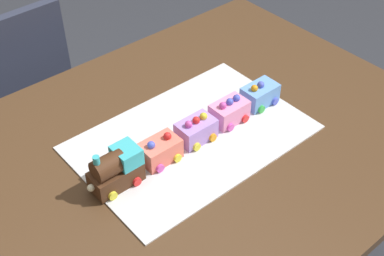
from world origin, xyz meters
TOP-DOWN VIEW (x-y plane):
  - dining_table at (0.00, 0.00)m, footprint 1.40×1.00m
  - chair at (-0.14, 0.83)m, footprint 0.41×0.41m
  - cake_board at (0.04, 0.01)m, footprint 0.60×0.40m
  - cake_locomotive at (-0.20, 0.00)m, footprint 0.14×0.08m
  - cake_car_gondola_coral at (-0.07, 0.00)m, footprint 0.10×0.08m
  - cake_car_flatbed_lavender at (0.05, 0.00)m, footprint 0.10×0.08m
  - cake_car_caboose_bubblegum at (0.16, 0.00)m, footprint 0.10×0.08m
  - cake_car_tanker_sky_blue at (0.28, 0.00)m, footprint 0.10×0.08m

SIDE VIEW (x-z plane):
  - chair at x=-0.14m, z-range 0.04..0.90m
  - dining_table at x=0.00m, z-range 0.26..1.00m
  - cake_board at x=0.04m, z-range 0.74..0.74m
  - cake_car_gondola_coral at x=-0.07m, z-range 0.74..0.81m
  - cake_car_tanker_sky_blue at x=0.28m, z-range 0.74..0.81m
  - cake_car_flatbed_lavender at x=0.05m, z-range 0.74..0.81m
  - cake_car_caboose_bubblegum at x=0.16m, z-range 0.74..0.81m
  - cake_locomotive at x=-0.20m, z-range 0.73..0.85m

